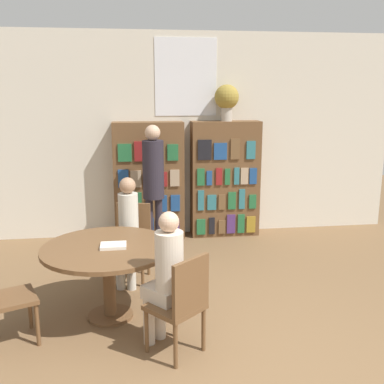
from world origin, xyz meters
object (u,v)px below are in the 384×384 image
(bookshelf_left, at_px, (149,181))
(chair_left_side, at_px, (132,238))
(reading_table, at_px, (108,258))
(flower_vase, at_px, (227,99))
(seated_reader_right, at_px, (165,273))
(chair_near_camera, at_px, (1,292))
(librarian_standing, at_px, (153,175))
(chair_far_side, at_px, (182,301))
(seated_reader_left, at_px, (128,227))
(bookshelf_right, at_px, (225,179))

(bookshelf_left, xyz_separation_m, chair_left_side, (-0.26, -1.46, -0.37))
(reading_table, bearing_deg, flower_vase, 55.77)
(seated_reader_right, bearing_deg, chair_near_camera, 130.42)
(reading_table, bearing_deg, chair_near_camera, -157.67)
(chair_left_side, xyz_separation_m, librarian_standing, (0.31, 0.96, 0.56))
(librarian_standing, bearing_deg, chair_far_side, -88.07)
(reading_table, xyz_separation_m, seated_reader_right, (0.50, -0.59, 0.06))
(librarian_standing, bearing_deg, reading_table, -105.72)
(reading_table, bearing_deg, seated_reader_left, 76.33)
(flower_vase, relative_size, seated_reader_left, 0.42)
(chair_near_camera, distance_m, seated_reader_right, 1.43)
(bookshelf_right, relative_size, chair_far_side, 1.96)
(bookshelf_left, xyz_separation_m, seated_reader_right, (0.01, -2.99, -0.18))
(chair_left_side, relative_size, seated_reader_left, 0.71)
(chair_near_camera, bearing_deg, bookshelf_left, 131.14)
(bookshelf_right, bearing_deg, seated_reader_left, -131.31)
(flower_vase, bearing_deg, chair_left_side, -133.79)
(chair_near_camera, height_order, seated_reader_right, seated_reader_right)
(chair_far_side, bearing_deg, chair_left_side, 63.00)
(bookshelf_left, bearing_deg, librarian_standing, -84.94)
(bookshelf_right, distance_m, seated_reader_left, 2.20)
(flower_vase, height_order, seated_reader_right, flower_vase)
(bookshelf_left, relative_size, seated_reader_left, 1.40)
(chair_far_side, distance_m, seated_reader_left, 1.56)
(bookshelf_left, xyz_separation_m, reading_table, (-0.49, -2.40, -0.24))
(bookshelf_right, relative_size, seated_reader_right, 1.41)
(bookshelf_right, relative_size, chair_left_side, 1.96)
(reading_table, bearing_deg, chair_left_side, 76.33)
(reading_table, height_order, chair_far_side, chair_far_side)
(flower_vase, bearing_deg, chair_far_side, -107.88)
(chair_left_side, relative_size, seated_reader_right, 0.72)
(bookshelf_right, relative_size, librarian_standing, 1.00)
(bookshelf_right, relative_size, flower_vase, 3.30)
(bookshelf_left, relative_size, chair_near_camera, 1.96)
(chair_near_camera, xyz_separation_m, chair_left_side, (1.12, 1.30, 0.00))
(bookshelf_right, relative_size, seated_reader_left, 1.40)
(bookshelf_left, distance_m, seated_reader_right, 3.00)
(reading_table, height_order, seated_reader_left, seated_reader_left)
(chair_near_camera, height_order, chair_far_side, same)
(chair_far_side, bearing_deg, seated_reader_right, 90.00)
(reading_table, height_order, seated_reader_right, seated_reader_right)
(bookshelf_right, height_order, seated_reader_left, bookshelf_right)
(chair_far_side, distance_m, librarian_standing, 2.69)
(seated_reader_right, bearing_deg, librarian_standing, 48.95)
(bookshelf_left, distance_m, chair_far_side, 3.16)
(chair_left_side, xyz_separation_m, seated_reader_left, (-0.04, -0.18, 0.19))
(flower_vase, distance_m, reading_table, 3.24)
(bookshelf_left, bearing_deg, bookshelf_right, 0.01)
(bookshelf_left, distance_m, reading_table, 2.46)
(chair_left_side, distance_m, seated_reader_left, 0.27)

